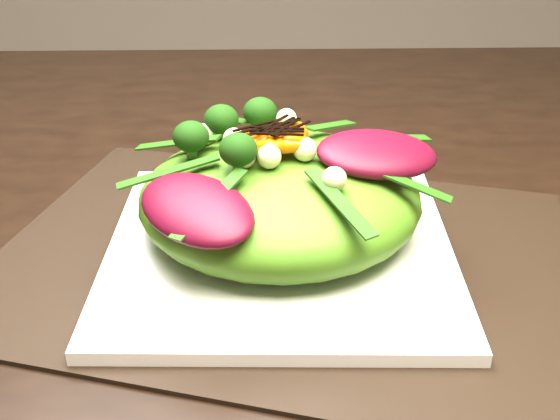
{
  "coord_description": "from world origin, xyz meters",
  "views": [
    {
      "loc": [
        0.3,
        -0.71,
        1.08
      ],
      "look_at": [
        0.31,
        -0.18,
        0.8
      ],
      "focal_mm": 48.0,
      "sensor_mm": 36.0,
      "label": 1
    }
  ],
  "objects_px": {
    "plate_base": "(280,250)",
    "orange_segment": "(283,141)",
    "salad_bowl": "(280,236)",
    "placemat": "(280,258)",
    "lettuce_mound": "(280,197)"
  },
  "relations": [
    {
      "from": "placemat",
      "to": "orange_segment",
      "type": "height_order",
      "value": "orange_segment"
    },
    {
      "from": "lettuce_mound",
      "to": "orange_segment",
      "type": "bearing_deg",
      "value": 74.32
    },
    {
      "from": "placemat",
      "to": "plate_base",
      "type": "height_order",
      "value": "plate_base"
    },
    {
      "from": "orange_segment",
      "to": "placemat",
      "type": "bearing_deg",
      "value": -105.68
    },
    {
      "from": "placemat",
      "to": "salad_bowl",
      "type": "bearing_deg",
      "value": 0.0
    },
    {
      "from": "plate_base",
      "to": "salad_bowl",
      "type": "distance_m",
      "value": 0.01
    },
    {
      "from": "plate_base",
      "to": "orange_segment",
      "type": "bearing_deg",
      "value": 74.32
    },
    {
      "from": "placemat",
      "to": "plate_base",
      "type": "bearing_deg",
      "value": 0.0
    },
    {
      "from": "placemat",
      "to": "salad_bowl",
      "type": "relative_size",
      "value": 1.93
    },
    {
      "from": "lettuce_mound",
      "to": "orange_segment",
      "type": "xyz_separation_m",
      "value": [
        0.0,
        0.01,
        0.05
      ]
    },
    {
      "from": "plate_base",
      "to": "orange_segment",
      "type": "relative_size",
      "value": 4.96
    },
    {
      "from": "salad_bowl",
      "to": "orange_segment",
      "type": "xyz_separation_m",
      "value": [
        0.0,
        0.01,
        0.08
      ]
    },
    {
      "from": "plate_base",
      "to": "orange_segment",
      "type": "height_order",
      "value": "orange_segment"
    },
    {
      "from": "placemat",
      "to": "salad_bowl",
      "type": "height_order",
      "value": "salad_bowl"
    },
    {
      "from": "placemat",
      "to": "salad_bowl",
      "type": "xyz_separation_m",
      "value": [
        0.0,
        0.0,
        0.02
      ]
    }
  ]
}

